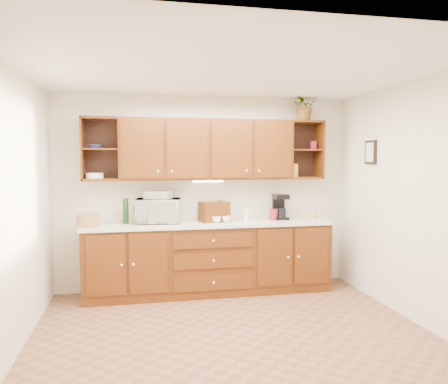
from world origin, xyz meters
name	(u,v)px	position (x,y,z in m)	size (l,w,h in m)	color
floor	(234,335)	(0.00, 0.00, 0.00)	(4.00, 4.00, 0.00)	brown
ceiling	(234,72)	(0.00, 0.00, 2.60)	(4.00, 4.00, 0.00)	white
back_wall	(205,193)	(0.00, 1.75, 1.30)	(4.00, 4.00, 0.00)	#EDE3C7
left_wall	(15,211)	(-2.00, 0.00, 1.30)	(3.50, 3.50, 0.00)	#EDE3C7
right_wall	(415,202)	(2.00, 0.00, 1.30)	(3.50, 3.50, 0.00)	#EDE3C7
base_cabinets	(209,259)	(0.00, 1.45, 0.45)	(3.20, 0.60, 0.90)	#3E1D07
countertop	(209,224)	(0.00, 1.44, 0.92)	(3.24, 0.64, 0.04)	silver
upper_cabinets	(208,149)	(0.01, 1.59, 1.89)	(3.20, 0.33, 0.80)	#3E1D07
undercabinet_light	(208,181)	(0.00, 1.53, 1.47)	(0.40, 0.05, 0.03)	white
framed_picture	(371,152)	(1.98, 0.90, 1.85)	(0.03, 0.24, 0.30)	black
wicker_basket	(88,220)	(-1.52, 1.37, 1.02)	(0.26, 0.26, 0.15)	#AB7F47
microwave	(158,211)	(-0.66, 1.52, 1.10)	(0.57, 0.38, 0.31)	beige
towel_stack	(158,195)	(-0.66, 1.52, 1.30)	(0.32, 0.23, 0.09)	#EDD56F
wine_bottle	(126,211)	(-1.07, 1.53, 1.10)	(0.07, 0.07, 0.33)	black
woven_tray	(145,221)	(-0.82, 1.69, 0.95)	(0.31, 0.31, 0.02)	#AB7F47
bread_box	(214,212)	(0.07, 1.50, 1.07)	(0.37, 0.23, 0.26)	#3E1D07
mug_tree	(220,219)	(0.14, 1.41, 0.99)	(0.27, 0.27, 0.30)	#3E1D07
canister_red	(273,215)	(0.88, 1.47, 1.01)	(0.12, 0.12, 0.15)	maroon
canister_white	(246,214)	(0.51, 1.48, 1.02)	(0.09, 0.09, 0.17)	white
canister_yellow	(313,215)	(1.46, 1.50, 0.99)	(0.08, 0.08, 0.10)	gold
coffee_maker	(280,207)	(1.00, 1.54, 1.11)	(0.19, 0.25, 0.35)	black
bowl_stack	(95,146)	(-1.43, 1.58, 1.92)	(0.18, 0.18, 0.05)	navy
plate_stack	(95,176)	(-1.44, 1.56, 1.56)	(0.21, 0.21, 0.07)	white
pantry_box_yellow	(293,170)	(1.20, 1.56, 1.61)	(0.10, 0.08, 0.18)	gold
pantry_box_red	(313,145)	(1.50, 1.58, 1.96)	(0.08, 0.07, 0.11)	maroon
potted_plant	(305,106)	(1.34, 1.52, 2.49)	(0.35, 0.31, 0.39)	#999999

